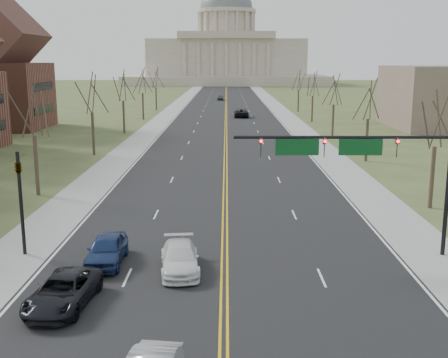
{
  "coord_description": "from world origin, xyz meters",
  "views": [
    {
      "loc": [
        0.1,
        -17.11,
        10.96
      ],
      "look_at": [
        -0.06,
        20.31,
        3.0
      ],
      "focal_mm": 45.0,
      "sensor_mm": 36.0,
      "label": 1
    }
  ],
  "objects_px": {
    "car_sb_inner_second": "(180,258)",
    "signal_mast": "(359,156)",
    "car_far_nb": "(241,113)",
    "car_far_sb": "(220,97)",
    "car_sb_outer_lead": "(63,291)",
    "signal_left": "(20,192)",
    "car_sb_outer_second": "(107,250)"
  },
  "relations": [
    {
      "from": "car_sb_inner_second",
      "to": "signal_mast",
      "type": "bearing_deg",
      "value": 8.56
    },
    {
      "from": "signal_mast",
      "to": "car_far_nb",
      "type": "bearing_deg",
      "value": 93.21
    },
    {
      "from": "car_sb_inner_second",
      "to": "car_far_sb",
      "type": "bearing_deg",
      "value": 83.51
    },
    {
      "from": "car_sb_outer_lead",
      "to": "car_far_sb",
      "type": "distance_m",
      "value": 133.55
    },
    {
      "from": "car_sb_outer_lead",
      "to": "car_far_sb",
      "type": "bearing_deg",
      "value": 92.89
    },
    {
      "from": "car_sb_outer_lead",
      "to": "car_far_nb",
      "type": "xyz_separation_m",
      "value": [
        10.28,
        86.16,
        0.11
      ]
    },
    {
      "from": "signal_mast",
      "to": "car_sb_outer_lead",
      "type": "bearing_deg",
      "value": -154.73
    },
    {
      "from": "signal_mast",
      "to": "signal_left",
      "type": "xyz_separation_m",
      "value": [
        -18.95,
        0.0,
        -2.05
      ]
    },
    {
      "from": "signal_mast",
      "to": "car_sb_outer_lead",
      "type": "xyz_separation_m",
      "value": [
        -14.72,
        -6.95,
        -5.04
      ]
    },
    {
      "from": "signal_mast",
      "to": "car_sb_outer_second",
      "type": "bearing_deg",
      "value": -174.05
    },
    {
      "from": "signal_mast",
      "to": "car_sb_outer_second",
      "type": "xyz_separation_m",
      "value": [
        -13.9,
        -1.45,
        -4.96
      ]
    },
    {
      "from": "signal_left",
      "to": "car_sb_outer_second",
      "type": "xyz_separation_m",
      "value": [
        5.05,
        -1.45,
        -2.91
      ]
    },
    {
      "from": "signal_left",
      "to": "car_sb_outer_second",
      "type": "distance_m",
      "value": 6.01
    },
    {
      "from": "signal_left",
      "to": "car_sb_inner_second",
      "type": "xyz_separation_m",
      "value": [
        9.15,
        -2.58,
        -3.0
      ]
    },
    {
      "from": "car_sb_inner_second",
      "to": "car_sb_outer_second",
      "type": "relative_size",
      "value": 1.04
    },
    {
      "from": "car_sb_inner_second",
      "to": "car_sb_outer_lead",
      "type": "bearing_deg",
      "value": -144.6
    },
    {
      "from": "car_sb_outer_second",
      "to": "car_far_sb",
      "type": "relative_size",
      "value": 1.06
    },
    {
      "from": "car_sb_outer_lead",
      "to": "car_far_sb",
      "type": "height_order",
      "value": "car_far_sb"
    },
    {
      "from": "signal_left",
      "to": "car_far_sb",
      "type": "relative_size",
      "value": 1.37
    },
    {
      "from": "car_sb_inner_second",
      "to": "car_far_sb",
      "type": "relative_size",
      "value": 1.11
    },
    {
      "from": "signal_mast",
      "to": "car_far_nb",
      "type": "height_order",
      "value": "signal_mast"
    },
    {
      "from": "car_sb_outer_second",
      "to": "signal_left",
      "type": "bearing_deg",
      "value": 163.39
    },
    {
      "from": "car_far_sb",
      "to": "signal_left",
      "type": "bearing_deg",
      "value": -96.23
    },
    {
      "from": "signal_mast",
      "to": "car_sb_outer_second",
      "type": "distance_m",
      "value": 14.82
    },
    {
      "from": "car_sb_outer_lead",
      "to": "car_sb_outer_second",
      "type": "height_order",
      "value": "car_sb_outer_second"
    },
    {
      "from": "car_far_nb",
      "to": "car_sb_outer_second",
      "type": "bearing_deg",
      "value": 83.52
    },
    {
      "from": "signal_mast",
      "to": "car_sb_inner_second",
      "type": "xyz_separation_m",
      "value": [
        -9.8,
        -2.58,
        -5.05
      ]
    },
    {
      "from": "car_sb_outer_second",
      "to": "car_far_sb",
      "type": "distance_m",
      "value": 128.02
    },
    {
      "from": "car_far_nb",
      "to": "car_far_sb",
      "type": "xyz_separation_m",
      "value": [
        -4.65,
        47.27,
        -0.08
      ]
    },
    {
      "from": "car_far_sb",
      "to": "car_sb_outer_second",
      "type": "bearing_deg",
      "value": -93.92
    },
    {
      "from": "car_far_sb",
      "to": "car_sb_outer_lead",
      "type": "bearing_deg",
      "value": -94.19
    },
    {
      "from": "signal_mast",
      "to": "car_sb_outer_lead",
      "type": "distance_m",
      "value": 17.04
    }
  ]
}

